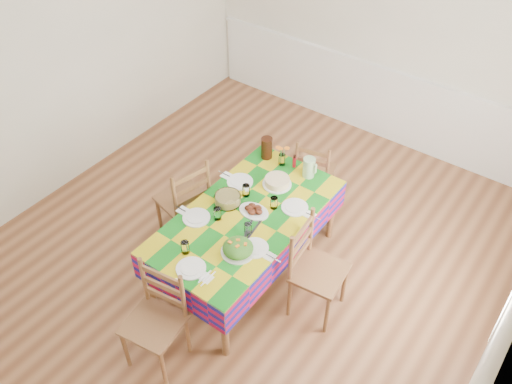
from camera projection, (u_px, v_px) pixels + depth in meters
room at (248, 139)px, 4.43m from camera, size 4.58×5.08×2.78m
wainscot at (373, 97)px, 6.49m from camera, size 4.41×0.06×0.92m
dining_table at (246, 221)px, 4.73m from camera, size 0.98×1.81×0.71m
setting_near_head at (189, 261)px, 4.26m from camera, size 0.39×0.26×0.11m
setting_left_near at (204, 216)px, 4.64m from camera, size 0.44×0.26×0.12m
setting_left_far at (242, 184)px, 4.94m from camera, size 0.44×0.26×0.12m
setting_right_near at (253, 241)px, 4.42m from camera, size 0.43×0.25×0.11m
setting_right_far at (288, 206)px, 4.73m from camera, size 0.45×0.26×0.11m
meat_platter at (254, 210)px, 4.70m from camera, size 0.28×0.20×0.05m
salad_platter at (238, 248)px, 4.33m from camera, size 0.28×0.28×0.12m
pasta_bowl at (228, 199)px, 4.77m from camera, size 0.23×0.23×0.08m
cake at (277, 182)px, 4.95m from camera, size 0.27×0.27×0.07m
serving_utensils at (252, 227)px, 4.57m from camera, size 0.14×0.32×0.01m
flower_vase at (282, 157)px, 5.14m from camera, size 0.13×0.11×0.22m
hot_sauce at (294, 161)px, 5.13m from camera, size 0.03×0.03×0.14m
green_pitcher at (309, 167)px, 5.01m from camera, size 0.11×0.11×0.20m
tea_pitcher at (267, 148)px, 5.21m from camera, size 0.11×0.11×0.22m
name_card at (179, 282)px, 4.13m from camera, size 0.07×0.02×0.02m
chair_near at (157, 320)px, 4.16m from camera, size 0.47×0.46×0.95m
chair_far at (314, 173)px, 5.56m from camera, size 0.45×0.43×0.85m
chair_left at (185, 201)px, 5.14m from camera, size 0.50×0.52×0.98m
chair_right at (315, 270)px, 4.51m from camera, size 0.46×0.47×0.98m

